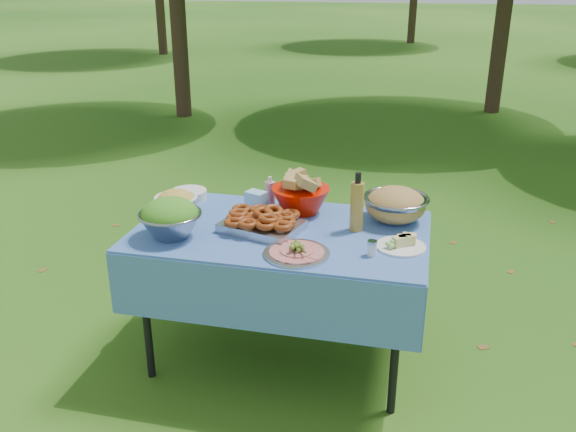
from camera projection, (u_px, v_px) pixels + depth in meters
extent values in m
plane|color=#103E0B|center=(281.00, 356.00, 3.35)|extent=(80.00, 80.00, 0.00)
cube|color=#83BEFD|center=(281.00, 296.00, 3.21)|extent=(1.46, 0.86, 0.76)
cylinder|color=white|center=(189.00, 194.00, 3.47)|extent=(0.23, 0.23, 0.05)
cube|color=#94D2FA|center=(256.00, 200.00, 3.32)|extent=(0.13, 0.11, 0.10)
cylinder|color=pink|center=(270.00, 190.00, 3.37)|extent=(0.06, 0.06, 0.16)
cube|color=#ABAAAF|center=(262.00, 222.00, 3.04)|extent=(0.44, 0.36, 0.09)
cylinder|color=#B2B4BB|center=(297.00, 247.00, 2.78)|extent=(0.35, 0.35, 0.07)
cylinder|color=#A9832F|center=(357.00, 202.00, 3.00)|extent=(0.07, 0.07, 0.30)
cylinder|color=white|center=(401.00, 241.00, 2.86)|extent=(0.29, 0.29, 0.06)
cylinder|color=white|center=(372.00, 248.00, 2.78)|extent=(0.05, 0.05, 0.07)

